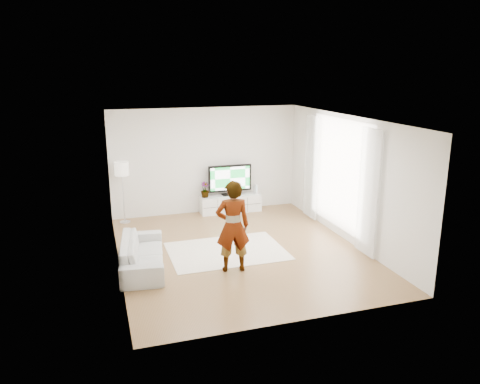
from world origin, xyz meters
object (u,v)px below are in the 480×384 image
object	(u,v)px
television	(230,179)
floor_lamp	(122,171)
media_console	(230,203)
player	(233,226)
rug	(227,251)
sofa	(142,253)

from	to	relation	value
television	floor_lamp	distance (m)	2.83
media_console	player	world-z (taller)	player
television	rug	distance (m)	3.01
rug	floor_lamp	xyz separation A→B (m)	(-1.92, 2.64, 1.31)
player	television	bearing A→B (deg)	-98.58
media_console	rug	bearing A→B (deg)	-107.99
sofa	player	bearing A→B (deg)	-105.15
floor_lamp	player	bearing A→B (deg)	-63.78
media_console	player	size ratio (longest dim) A/B	0.93
television	player	xyz separation A→B (m)	(-1.03, -3.69, -0.01)
media_console	television	bearing A→B (deg)	90.00
rug	sofa	distance (m)	1.84
television	media_console	bearing A→B (deg)	-90.00
television	sofa	bearing A→B (deg)	-131.34
media_console	television	world-z (taller)	television
television	player	bearing A→B (deg)	-105.52
media_console	player	distance (m)	3.87
floor_lamp	television	bearing A→B (deg)	1.90
floor_lamp	media_console	bearing A→B (deg)	1.34
sofa	floor_lamp	size ratio (longest dim) A/B	1.29
media_console	rug	xyz separation A→B (m)	(-0.88, -2.70, -0.23)
media_console	floor_lamp	world-z (taller)	floor_lamp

